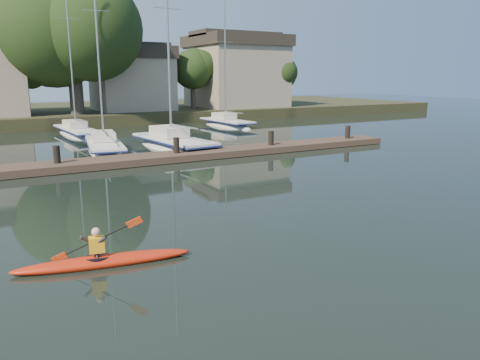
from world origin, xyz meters
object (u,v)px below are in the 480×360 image
sailboat_6 (78,138)px  sailboat_2 (105,154)px  sailboat_7 (227,128)px  kayak (103,259)px  dock (121,161)px  sailboat_3 (174,152)px

sailboat_6 → sailboat_2: bearing=-94.1°
sailboat_2 → sailboat_7: 15.49m
kayak → sailboat_7: size_ratio=0.33×
kayak → sailboat_7: (17.15, 26.00, -0.35)m
kayak → sailboat_6: bearing=90.9°
kayak → sailboat_6: 26.28m
dock → sailboat_7: 18.98m
sailboat_2 → sailboat_6: (0.06, 8.55, 0.00)m
sailboat_3 → dock: bearing=-145.0°
sailboat_3 → sailboat_6: (-3.85, 9.75, 0.05)m
dock → sailboat_6: 13.51m
dock → sailboat_2: size_ratio=2.47×
sailboat_2 → sailboat_3: sailboat_3 is taller
sailboat_2 → sailboat_7: sailboat_2 is taller
kayak → sailboat_3: 18.13m
dock → sailboat_2: sailboat_2 is taller
kayak → sailboat_2: (4.29, 17.36, -0.33)m
sailboat_6 → kayak: bearing=-103.2°
dock → sailboat_6: bearing=88.1°
sailboat_3 → sailboat_7: size_ratio=1.14×
sailboat_3 → sailboat_6: 10.48m
sailboat_3 → sailboat_7: 13.30m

